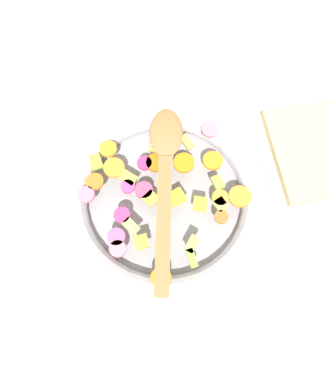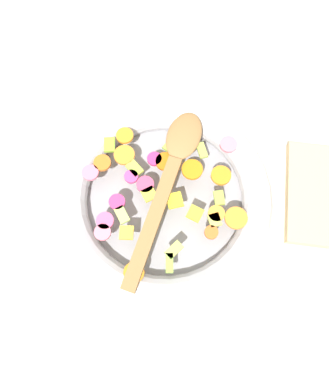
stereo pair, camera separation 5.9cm
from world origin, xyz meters
TOP-DOWN VIEW (x-y plane):
  - ground_plane at (0.00, 0.00)m, footprint 4.00×4.00m
  - skillet at (0.00, 0.00)m, footprint 0.36×0.36m
  - chopped_vegetables at (-0.01, 0.00)m, footprint 0.28×0.26m
  - wooden_spoon at (0.00, 0.02)m, footprint 0.10×0.31m

SIDE VIEW (x-z plane):
  - ground_plane at x=0.00m, z-range 0.00..0.00m
  - skillet at x=0.00m, z-range 0.00..0.05m
  - chopped_vegetables at x=-0.01m, z-range 0.05..0.06m
  - wooden_spoon at x=0.00m, z-range 0.06..0.07m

